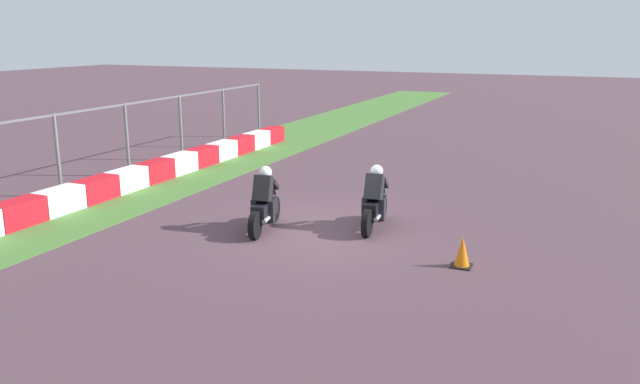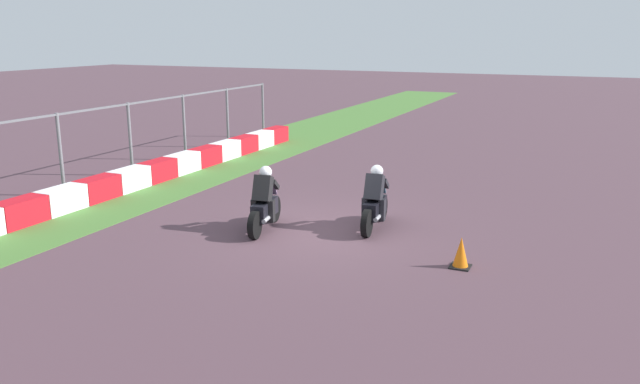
% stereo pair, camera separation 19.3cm
% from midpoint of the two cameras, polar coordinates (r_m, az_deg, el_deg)
% --- Properties ---
extents(ground_plane, '(120.00, 120.00, 0.00)m').
position_cam_midpoint_polar(ground_plane, '(14.96, -0.44, -3.46)').
color(ground_plane, '#543A44').
extents(grass_verge, '(72.00, 4.01, 0.02)m').
position_cam_midpoint_polar(grass_verge, '(18.61, -19.67, -0.75)').
color(grass_verge, '#4A7A35').
rests_on(grass_verge, ground_plane).
extents(track_barrier, '(21.97, 0.60, 0.64)m').
position_cam_midpoint_polar(track_barrier, '(18.54, -19.76, 0.19)').
color(track_barrier, red).
rests_on(track_barrier, ground_plane).
extents(perimeter_fence, '(23.20, 0.10, 2.36)m').
position_cam_midpoint_polar(perimeter_fence, '(19.19, -22.78, 3.96)').
color(perimeter_fence, slate).
rests_on(perimeter_fence, ground_plane).
extents(rider_lane_a, '(2.04, 0.56, 1.51)m').
position_cam_midpoint_polar(rider_lane_a, '(15.02, 4.57, -0.95)').
color(rider_lane_a, black).
rests_on(rider_lane_a, ground_plane).
extents(rider_lane_b, '(2.03, 0.62, 1.51)m').
position_cam_midpoint_polar(rider_lane_b, '(14.89, -5.35, -1.11)').
color(rider_lane_b, black).
rests_on(rider_lane_b, ground_plane).
extents(traffic_cone, '(0.40, 0.40, 0.62)m').
position_cam_midpoint_polar(traffic_cone, '(12.91, 12.19, -5.33)').
color(traffic_cone, black).
rests_on(traffic_cone, ground_plane).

